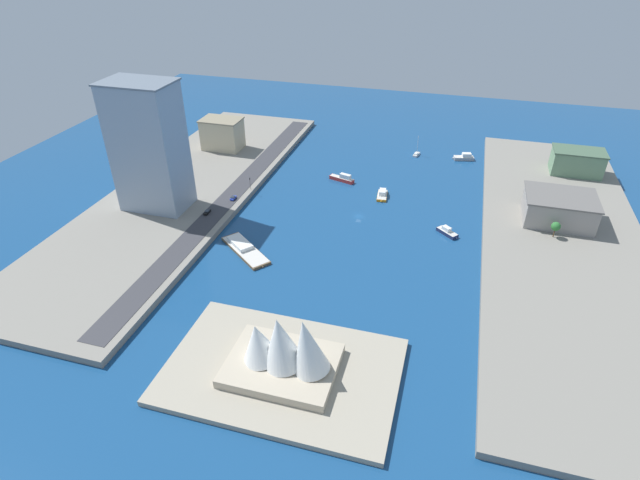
# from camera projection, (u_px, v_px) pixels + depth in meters

# --- Properties ---
(ground_plane) EXTENTS (440.00, 440.00, 0.00)m
(ground_plane) POSITION_uv_depth(u_px,v_px,m) (359.00, 216.00, 247.13)
(ground_plane) COLOR navy
(quay_west) EXTENTS (70.00, 240.00, 2.84)m
(quay_west) POSITION_uv_depth(u_px,v_px,m) (564.00, 242.00, 224.64)
(quay_west) COLOR gray
(quay_west) RESTS_ON ground_plane
(quay_east) EXTENTS (70.00, 240.00, 2.84)m
(quay_east) POSITION_uv_depth(u_px,v_px,m) (187.00, 190.00, 268.10)
(quay_east) COLOR gray
(quay_east) RESTS_ON ground_plane
(peninsula_point) EXTENTS (73.80, 48.40, 2.00)m
(peninsula_point) POSITION_uv_depth(u_px,v_px,m) (282.00, 371.00, 161.20)
(peninsula_point) COLOR #A89E89
(peninsula_point) RESTS_ON ground_plane
(road_strip) EXTENTS (10.65, 228.00, 0.15)m
(road_strip) POSITION_uv_depth(u_px,v_px,m) (233.00, 194.00, 261.10)
(road_strip) COLOR #38383D
(road_strip) RESTS_ON quay_east
(tugboat_red) EXTENTS (15.82, 7.38, 4.54)m
(tugboat_red) POSITION_uv_depth(u_px,v_px,m) (342.00, 178.00, 279.82)
(tugboat_red) COLOR red
(tugboat_red) RESTS_ON ground_plane
(water_taxi_orange) EXTENTS (6.01, 13.07, 3.49)m
(water_taxi_orange) POSITION_uv_depth(u_px,v_px,m) (382.00, 195.00, 264.08)
(water_taxi_orange) COLOR orange
(water_taxi_orange) RESTS_ON ground_plane
(patrol_launch_navy) EXTENTS (10.67, 9.70, 3.54)m
(patrol_launch_navy) POSITION_uv_depth(u_px,v_px,m) (447.00, 232.00, 232.50)
(patrol_launch_navy) COLOR #1E284C
(patrol_launch_navy) RESTS_ON ground_plane
(yacht_sleek_gray) EXTENTS (13.47, 7.21, 4.19)m
(yacht_sleek_gray) POSITION_uv_depth(u_px,v_px,m) (464.00, 157.00, 304.81)
(yacht_sleek_gray) COLOR #999EA3
(yacht_sleek_gray) RESTS_ON ground_plane
(sailboat_small_white) EXTENTS (3.95, 8.08, 12.51)m
(sailboat_small_white) POSITION_uv_depth(u_px,v_px,m) (416.00, 154.00, 310.64)
(sailboat_small_white) COLOR white
(sailboat_small_white) RESTS_ON ground_plane
(barge_flat_brown) EXTENTS (28.49, 25.19, 2.95)m
(barge_flat_brown) POSITION_uv_depth(u_px,v_px,m) (244.00, 248.00, 221.35)
(barge_flat_brown) COLOR brown
(barge_flat_brown) RESTS_ON ground_plane
(tower_tall_glass) EXTENTS (31.96, 21.46, 60.82)m
(tower_tall_glass) POSITION_uv_depth(u_px,v_px,m) (149.00, 147.00, 234.90)
(tower_tall_glass) COLOR #8C9EB2
(tower_tall_glass) RESTS_ON quay_east
(carpark_squat_concrete) EXTENTS (31.56, 25.49, 12.82)m
(carpark_squat_concrete) POSITION_uv_depth(u_px,v_px,m) (559.00, 208.00, 235.03)
(carpark_squat_concrete) COLOR gray
(carpark_squat_concrete) RESTS_ON quay_west
(terminal_long_green) EXTENTS (27.29, 16.57, 13.42)m
(terminal_long_green) POSITION_uv_depth(u_px,v_px,m) (577.00, 162.00, 279.43)
(terminal_long_green) COLOR slate
(terminal_long_green) RESTS_ON quay_west
(office_block_beige) EXTENTS (23.88, 16.33, 18.49)m
(office_block_beige) POSITION_uv_depth(u_px,v_px,m) (222.00, 134.00, 308.80)
(office_block_beige) COLOR #C6B793
(office_block_beige) RESTS_ON quay_east
(suv_black) EXTENTS (2.13, 4.91, 1.51)m
(suv_black) POSITION_uv_depth(u_px,v_px,m) (207.00, 212.00, 243.29)
(suv_black) COLOR black
(suv_black) RESTS_ON road_strip
(hatchback_blue) EXTENTS (1.97, 4.42, 1.57)m
(hatchback_blue) POSITION_uv_depth(u_px,v_px,m) (233.00, 198.00, 255.57)
(hatchback_blue) COLOR black
(hatchback_blue) RESTS_ON road_strip
(traffic_light_waterfront) EXTENTS (0.36, 0.36, 6.50)m
(traffic_light_waterfront) POSITION_uv_depth(u_px,v_px,m) (250.00, 182.00, 263.64)
(traffic_light_waterfront) COLOR black
(traffic_light_waterfront) RESTS_ON quay_east
(opera_landmark) EXTENTS (34.70, 26.53, 22.25)m
(opera_landmark) POSITION_uv_depth(u_px,v_px,m) (283.00, 349.00, 155.89)
(opera_landmark) COLOR #BCAD93
(opera_landmark) RESTS_ON peninsula_point
(park_tree_cluster) EXTENTS (11.81, 13.79, 7.44)m
(park_tree_cluster) POSITION_uv_depth(u_px,v_px,m) (545.00, 221.00, 228.12)
(park_tree_cluster) COLOR brown
(park_tree_cluster) RESTS_ON quay_west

